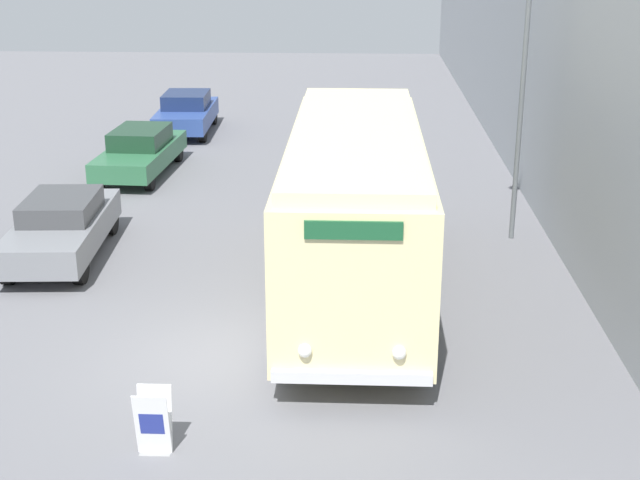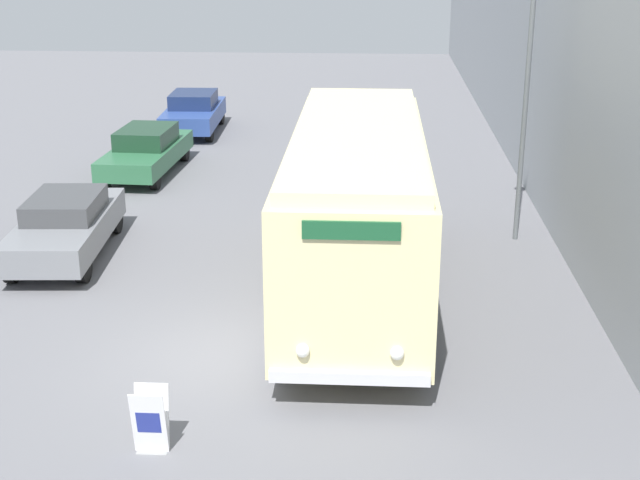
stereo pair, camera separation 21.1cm
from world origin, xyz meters
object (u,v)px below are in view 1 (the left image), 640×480
streetlamp (525,53)px  parked_car_far (186,112)px  parked_car_near (62,226)px  vintage_bus (355,204)px  parked_car_mid (140,151)px  sign_board (153,423)px

streetlamp → parked_car_far: bearing=131.8°
streetlamp → parked_car_near: streetlamp is taller
streetlamp → parked_car_near: (-10.54, -1.77, -3.76)m
vintage_bus → parked_car_near: bearing=163.7°
parked_car_far → streetlamp: bearing=-50.0°
streetlamp → parked_car_mid: (-10.45, 5.50, -3.77)m
streetlamp → parked_car_near: bearing=-170.5°
streetlamp → parked_car_far: size_ratio=1.59×
streetlamp → parked_car_far: (-10.13, 11.33, -3.74)m
vintage_bus → parked_car_mid: 11.44m
parked_car_near → parked_car_mid: (0.08, 7.27, -0.01)m
streetlamp → sign_board: bearing=-124.3°
parked_car_near → streetlamp: bearing=5.9°
parked_car_near → parked_car_far: parked_car_far is taller
sign_board → vintage_bus: bearing=64.8°
vintage_bus → parked_car_mid: vintage_bus is taller
parked_car_near → sign_board: bearing=-67.7°
vintage_bus → streetlamp: size_ratio=1.36×
parked_car_near → parked_car_far: (0.41, 13.10, 0.02)m
vintage_bus → parked_car_far: 16.38m
sign_board → parked_car_near: size_ratio=0.21×
streetlamp → parked_car_far: 15.65m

